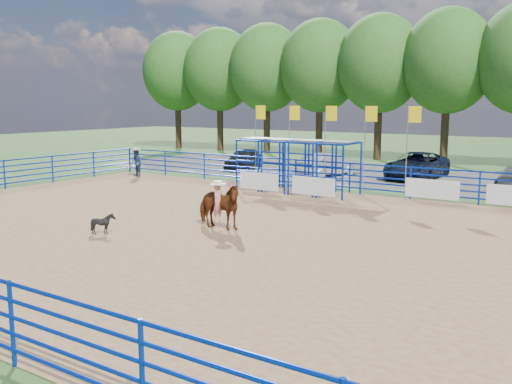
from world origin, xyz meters
TOP-DOWN VIEW (x-y plane):
  - ground at (0.00, 0.00)m, footprint 120.00×120.00m
  - arena_dirt at (0.00, 0.00)m, footprint 30.00×20.00m
  - gravel_strip at (0.00, 17.00)m, footprint 40.00×10.00m
  - horse_and_rider at (-0.46, 0.17)m, footprint 1.95×0.90m
  - calf at (-3.15, -2.63)m, footprint 0.75×0.69m
  - spectator_cowboy at (-12.99, 8.61)m, footprint 0.94×0.83m
  - car_a at (-9.80, 15.11)m, footprint 2.68×4.38m
  - car_b at (-3.74, 15.21)m, footprint 2.59×4.42m
  - car_c at (1.02, 16.99)m, footprint 2.57×5.46m
  - perimeter_fence at (0.00, 0.00)m, footprint 30.10×20.10m
  - chute_assembly at (-1.90, 8.84)m, footprint 19.32×2.41m
  - treeline at (0.00, 26.00)m, footprint 56.40×6.40m

SIDE VIEW (x-z plane):
  - ground at x=0.00m, z-range 0.00..0.00m
  - gravel_strip at x=0.00m, z-range 0.00..0.01m
  - arena_dirt at x=0.00m, z-range 0.00..0.02m
  - calf at x=-3.15m, z-range 0.02..0.75m
  - car_b at x=-3.74m, z-range 0.01..1.39m
  - car_a at x=-9.80m, z-range 0.01..1.40m
  - perimeter_fence at x=0.00m, z-range 0.00..1.50m
  - car_c at x=1.02m, z-range 0.01..1.52m
  - spectator_cowboy at x=-12.99m, z-range 0.03..1.70m
  - horse_and_rider at x=-0.46m, z-range -0.27..2.09m
  - chute_assembly at x=-1.90m, z-range -0.84..3.36m
  - treeline at x=0.00m, z-range 1.91..13.15m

